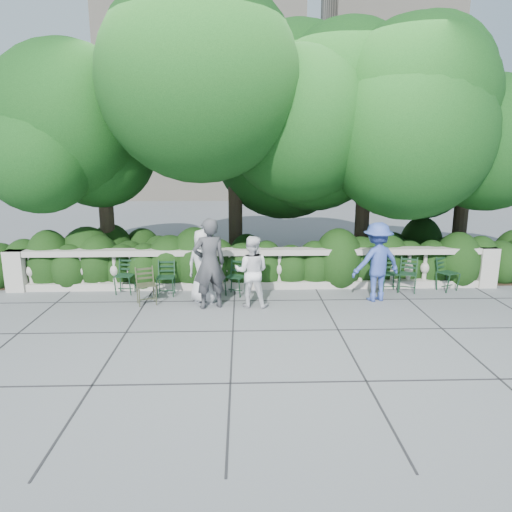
{
  "coord_description": "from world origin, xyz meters",
  "views": [
    {
      "loc": [
        -0.32,
        -9.08,
        3.28
      ],
      "look_at": [
        0.0,
        1.0,
        1.0
      ],
      "focal_mm": 32.0,
      "sensor_mm": 36.0,
      "label": 1
    }
  ],
  "objects_px": {
    "chair_c": "(233,297)",
    "chair_a": "(124,295)",
    "chair_b": "(166,297)",
    "chair_e": "(406,293)",
    "chair_weathered": "(148,306)",
    "person_older_blue": "(377,262)",
    "chair_f": "(451,292)",
    "person_businessman": "(204,266)",
    "person_casual_man": "(252,271)",
    "chair_d": "(390,293)",
    "person_woman_grey": "(209,264)"
  },
  "relations": [
    {
      "from": "chair_d",
      "to": "chair_f",
      "type": "distance_m",
      "value": 1.51
    },
    {
      "from": "chair_f",
      "to": "person_older_blue",
      "type": "distance_m",
      "value": 2.28
    },
    {
      "from": "chair_f",
      "to": "person_businessman",
      "type": "distance_m",
      "value": 5.98
    },
    {
      "from": "chair_f",
      "to": "person_businessman",
      "type": "bearing_deg",
      "value": 159.6
    },
    {
      "from": "chair_c",
      "to": "person_casual_man",
      "type": "distance_m",
      "value": 1.11
    },
    {
      "from": "chair_a",
      "to": "chair_c",
      "type": "bearing_deg",
      "value": 2.39
    },
    {
      "from": "chair_f",
      "to": "chair_d",
      "type": "bearing_deg",
      "value": 155.94
    },
    {
      "from": "chair_c",
      "to": "chair_a",
      "type": "bearing_deg",
      "value": -160.4
    },
    {
      "from": "chair_b",
      "to": "chair_c",
      "type": "bearing_deg",
      "value": -1.31
    },
    {
      "from": "chair_c",
      "to": "person_older_blue",
      "type": "distance_m",
      "value": 3.38
    },
    {
      "from": "person_casual_man",
      "to": "chair_b",
      "type": "bearing_deg",
      "value": -8.99
    },
    {
      "from": "chair_e",
      "to": "chair_b",
      "type": "bearing_deg",
      "value": -156.31
    },
    {
      "from": "chair_d",
      "to": "chair_e",
      "type": "xyz_separation_m",
      "value": [
        0.39,
        -0.02,
        0.0
      ]
    },
    {
      "from": "chair_weathered",
      "to": "chair_c",
      "type": "bearing_deg",
      "value": -1.39
    },
    {
      "from": "chair_c",
      "to": "chair_e",
      "type": "relative_size",
      "value": 1.0
    },
    {
      "from": "person_businessman",
      "to": "person_casual_man",
      "type": "height_order",
      "value": "person_businessman"
    },
    {
      "from": "chair_weathered",
      "to": "chair_d",
      "type": "bearing_deg",
      "value": -12.15
    },
    {
      "from": "chair_e",
      "to": "chair_f",
      "type": "relative_size",
      "value": 1.0
    },
    {
      "from": "chair_a",
      "to": "chair_weathered",
      "type": "bearing_deg",
      "value": -41.11
    },
    {
      "from": "chair_f",
      "to": "person_businessman",
      "type": "relative_size",
      "value": 0.5
    },
    {
      "from": "chair_b",
      "to": "chair_f",
      "type": "relative_size",
      "value": 1.0
    },
    {
      "from": "chair_e",
      "to": "person_businessman",
      "type": "bearing_deg",
      "value": -151.76
    },
    {
      "from": "chair_weathered",
      "to": "person_older_blue",
      "type": "distance_m",
      "value": 5.18
    },
    {
      "from": "chair_a",
      "to": "chair_c",
      "type": "xyz_separation_m",
      "value": [
        2.59,
        -0.19,
        0.0
      ]
    },
    {
      "from": "person_casual_man",
      "to": "person_older_blue",
      "type": "bearing_deg",
      "value": -163.76
    },
    {
      "from": "chair_a",
      "to": "person_older_blue",
      "type": "relative_size",
      "value": 0.47
    },
    {
      "from": "chair_weathered",
      "to": "person_businessman",
      "type": "distance_m",
      "value": 1.51
    },
    {
      "from": "person_woman_grey",
      "to": "person_older_blue",
      "type": "xyz_separation_m",
      "value": [
        3.72,
        0.4,
        -0.09
      ]
    },
    {
      "from": "chair_b",
      "to": "chair_weathered",
      "type": "height_order",
      "value": "same"
    },
    {
      "from": "person_businessman",
      "to": "person_woman_grey",
      "type": "bearing_deg",
      "value": 131.38
    },
    {
      "from": "chair_a",
      "to": "person_older_blue",
      "type": "height_order",
      "value": "person_older_blue"
    },
    {
      "from": "chair_e",
      "to": "chair_weathered",
      "type": "xyz_separation_m",
      "value": [
        -6.0,
        -0.76,
        0.0
      ]
    },
    {
      "from": "chair_f",
      "to": "person_casual_man",
      "type": "bearing_deg",
      "value": 164.34
    },
    {
      "from": "chair_f",
      "to": "person_businessman",
      "type": "height_order",
      "value": "person_businessman"
    },
    {
      "from": "chair_d",
      "to": "person_woman_grey",
      "type": "xyz_separation_m",
      "value": [
        -4.25,
        -0.89,
        0.98
      ]
    },
    {
      "from": "chair_f",
      "to": "chair_weathered",
      "type": "height_order",
      "value": "same"
    },
    {
      "from": "chair_b",
      "to": "person_woman_grey",
      "type": "height_order",
      "value": "person_woman_grey"
    },
    {
      "from": "chair_d",
      "to": "person_woman_grey",
      "type": "bearing_deg",
      "value": -169.96
    },
    {
      "from": "chair_b",
      "to": "chair_c",
      "type": "relative_size",
      "value": 1.0
    },
    {
      "from": "chair_c",
      "to": "person_older_blue",
      "type": "height_order",
      "value": "person_older_blue"
    },
    {
      "from": "chair_f",
      "to": "person_casual_man",
      "type": "distance_m",
      "value": 4.99
    },
    {
      "from": "chair_c",
      "to": "person_older_blue",
      "type": "bearing_deg",
      "value": 17.79
    },
    {
      "from": "chair_weathered",
      "to": "chair_b",
      "type": "bearing_deg",
      "value": 45.7
    },
    {
      "from": "chair_c",
      "to": "person_businessman",
      "type": "bearing_deg",
      "value": -126.12
    },
    {
      "from": "person_woman_grey",
      "to": "person_casual_man",
      "type": "bearing_deg",
      "value": 166.28
    },
    {
      "from": "chair_f",
      "to": "person_casual_man",
      "type": "relative_size",
      "value": 0.54
    },
    {
      "from": "chair_b",
      "to": "person_older_blue",
      "type": "bearing_deg",
      "value": -5.39
    },
    {
      "from": "chair_c",
      "to": "chair_d",
      "type": "relative_size",
      "value": 1.0
    },
    {
      "from": "person_casual_man",
      "to": "chair_f",
      "type": "bearing_deg",
      "value": -160.25
    },
    {
      "from": "chair_d",
      "to": "person_older_blue",
      "type": "bearing_deg",
      "value": -138.44
    }
  ]
}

